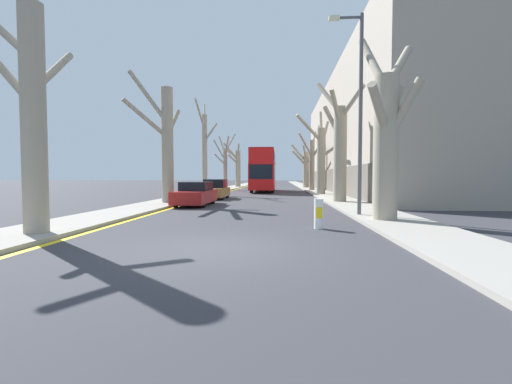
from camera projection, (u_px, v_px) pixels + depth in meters
ground_plane at (215, 249)px, 8.01m from camera, size 300.00×300.00×0.00m
sidewalk_left at (237, 186)px, 58.23m from camera, size 2.54×120.00×0.12m
sidewalk_right at (305, 186)px, 57.44m from camera, size 2.54×120.00×0.12m
building_facade_right at (373, 136)px, 38.26m from camera, size 10.08×43.72×12.54m
kerb_line_stripe at (246, 187)px, 58.13m from camera, size 0.24×120.00×0.01m
street_tree_left_0 at (31, 107)px, 9.53m from camera, size 3.05×2.55×7.78m
street_tree_left_1 at (166, 142)px, 20.79m from camera, size 2.55×3.30×7.84m
street_tree_left_2 at (205, 151)px, 31.72m from camera, size 1.81×4.44×8.77m
street_tree_left_3 at (225, 164)px, 43.44m from camera, size 2.90×3.59×7.19m
street_tree_left_4 at (237, 166)px, 54.68m from camera, size 2.80×1.88×7.11m
street_tree_right_0 at (386, 135)px, 12.58m from camera, size 2.62×4.22×7.60m
street_tree_right_1 at (339, 147)px, 21.71m from camera, size 2.58×3.71×8.06m
street_tree_right_2 at (321, 156)px, 31.45m from camera, size 4.58×3.29×7.85m
street_tree_right_3 at (312, 163)px, 41.12m from camera, size 2.92×3.07×7.26m
street_tree_right_4 at (306, 167)px, 50.51m from camera, size 4.06×3.03×6.54m
double_decker_bus at (264, 169)px, 38.57m from camera, size 2.55×10.93×4.59m
parked_car_0 at (196, 194)px, 20.10m from camera, size 1.75×4.53×1.38m
parked_car_1 at (215, 190)px, 26.22m from camera, size 1.70×4.34×1.49m
lamp_post at (358, 105)px, 14.01m from camera, size 1.40×0.20×8.31m
traffic_bollard at (319, 214)px, 11.06m from camera, size 0.30×0.31×0.97m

